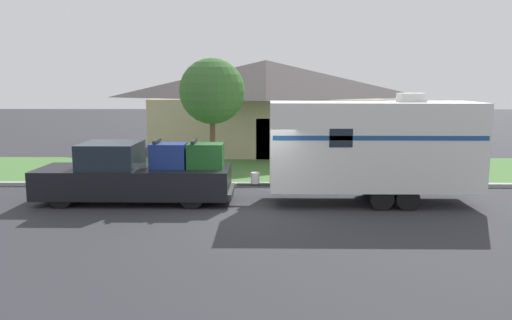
{
  "coord_description": "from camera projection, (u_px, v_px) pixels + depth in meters",
  "views": [
    {
      "loc": [
        0.28,
        -14.75,
        3.88
      ],
      "look_at": [
        0.03,
        1.25,
        1.4
      ],
      "focal_mm": 35.0,
      "sensor_mm": 36.0,
      "label": 1
    }
  ],
  "objects": [
    {
      "name": "travel_trailer",
      "position": [
        372.0,
        145.0,
        16.05
      ],
      "size": [
        7.66,
        2.28,
        3.56
      ],
      "color": "black",
      "rests_on": "ground_plane"
    },
    {
      "name": "lawn_strip",
      "position": [
        258.0,
        169.0,
        22.48
      ],
      "size": [
        80.0,
        7.0,
        0.03
      ],
      "color": "#477538",
      "rests_on": "ground_plane"
    },
    {
      "name": "mailbox",
      "position": [
        295.0,
        157.0,
        19.53
      ],
      "size": [
        0.48,
        0.2,
        1.28
      ],
      "color": "brown",
      "rests_on": "ground_plane"
    },
    {
      "name": "ground_plane",
      "position": [
        254.0,
        212.0,
        15.17
      ],
      "size": [
        120.0,
        120.0,
        0.0
      ],
      "primitive_type": "plane",
      "color": "#2D2D33"
    },
    {
      "name": "tree_in_yard",
      "position": [
        212.0,
        92.0,
        21.48
      ],
      "size": [
        2.83,
        2.83,
        4.94
      ],
      "color": "brown",
      "rests_on": "ground_plane"
    },
    {
      "name": "pickup_truck",
      "position": [
        136.0,
        175.0,
        16.33
      ],
      "size": [
        6.35,
        2.08,
        2.06
      ],
      "color": "black",
      "rests_on": "ground_plane"
    },
    {
      "name": "house_across_street",
      "position": [
        266.0,
        104.0,
        28.8
      ],
      "size": [
        13.03,
        8.44,
        5.17
      ],
      "color": "tan",
      "rests_on": "ground_plane"
    },
    {
      "name": "curb_strip",
      "position": [
        256.0,
        185.0,
        18.86
      ],
      "size": [
        80.0,
        0.3,
        0.14
      ],
      "color": "#999993",
      "rests_on": "ground_plane"
    }
  ]
}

